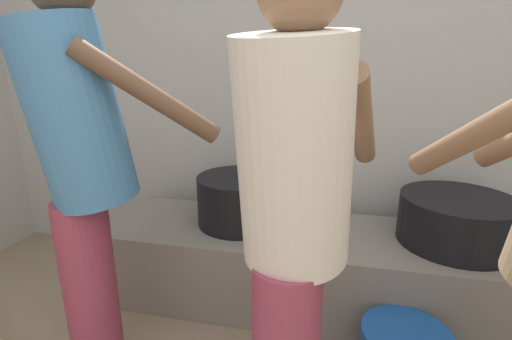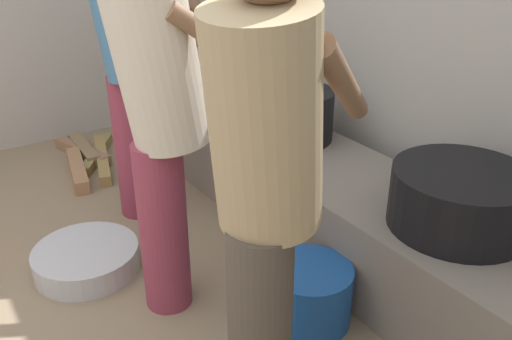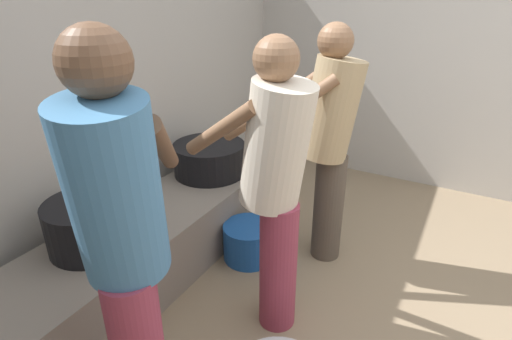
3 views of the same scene
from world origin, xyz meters
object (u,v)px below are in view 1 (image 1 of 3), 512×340
object	(u,v)px
cooking_pot_secondary	(457,220)
cook_in_blue_shirt	(83,161)
cooking_pot_main	(240,199)
cook_in_cream_shirt	(293,215)

from	to	relation	value
cooking_pot_secondary	cook_in_blue_shirt	world-z (taller)	cook_in_blue_shirt
cooking_pot_main	cooking_pot_secondary	distance (m)	1.10
cooking_pot_secondary	cook_in_cream_shirt	xyz separation A→B (m)	(-0.70, -0.91, 0.34)
cooking_pot_main	cooking_pot_secondary	xyz separation A→B (m)	(1.10, -0.00, -0.02)
cooking_pot_main	cooking_pot_secondary	bearing A→B (deg)	-0.23
cook_in_blue_shirt	cook_in_cream_shirt	world-z (taller)	cook_in_blue_shirt
cook_in_blue_shirt	cook_in_cream_shirt	xyz separation A→B (m)	(0.79, -0.19, -0.06)
cook_in_blue_shirt	cook_in_cream_shirt	size ratio (longest dim) A/B	1.06
cooking_pot_secondary	cooking_pot_main	bearing A→B (deg)	179.77
cooking_pot_main	cook_in_cream_shirt	world-z (taller)	cook_in_cream_shirt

